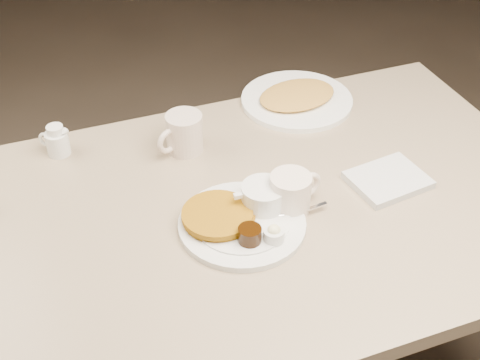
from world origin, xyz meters
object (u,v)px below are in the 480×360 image
object	(u,v)px
coffee_mug_far	(183,133)
hash_plate	(297,98)
coffee_mug_near	(292,192)
diner_table	(243,263)
main_plate	(243,216)
creamer_right	(57,141)

from	to	relation	value
coffee_mug_far	hash_plate	bearing A→B (deg)	16.22
coffee_mug_near	coffee_mug_far	xyz separation A→B (m)	(-0.16, 0.30, 0.00)
diner_table	main_plate	size ratio (longest dim) A/B	4.36
diner_table	main_plate	xyz separation A→B (m)	(-0.02, -0.04, 0.19)
main_plate	coffee_mug_far	world-z (taller)	coffee_mug_far
diner_table	coffee_mug_far	xyz separation A→B (m)	(-0.06, 0.27, 0.22)
coffee_mug_near	hash_plate	bearing A→B (deg)	63.67
coffee_mug_near	creamer_right	bearing A→B (deg)	138.97
main_plate	coffee_mug_near	bearing A→B (deg)	5.62
diner_table	coffee_mug_near	xyz separation A→B (m)	(0.10, -0.03, 0.22)
coffee_mug_far	diner_table	bearing A→B (deg)	-78.00
coffee_mug_far	creamer_right	size ratio (longest dim) A/B	1.76
diner_table	coffee_mug_far	world-z (taller)	coffee_mug_far
creamer_right	hash_plate	xyz separation A→B (m)	(0.66, 0.01, -0.02)
diner_table	creamer_right	world-z (taller)	creamer_right
creamer_right	hash_plate	size ratio (longest dim) A/B	0.22
main_plate	creamer_right	size ratio (longest dim) A/B	4.30
diner_table	creamer_right	bearing A→B (deg)	134.18
hash_plate	main_plate	bearing A→B (deg)	-127.53
coffee_mug_far	hash_plate	world-z (taller)	coffee_mug_far
coffee_mug_near	diner_table	bearing A→B (deg)	162.29
coffee_mug_near	coffee_mug_far	size ratio (longest dim) A/B	0.99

